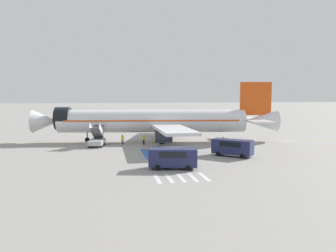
{
  "coord_description": "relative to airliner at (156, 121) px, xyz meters",
  "views": [
    {
      "loc": [
        -8.82,
        -56.7,
        8.24
      ],
      "look_at": [
        1.51,
        -0.66,
        2.87
      ],
      "focal_mm": 35.0,
      "sensor_mm": 36.0,
      "label": 1
    }
  ],
  "objects": [
    {
      "name": "ground_plane",
      "position": [
        0.53,
        -0.45,
        -3.67
      ],
      "size": [
        600.0,
        600.0,
        0.0
      ],
      "primitive_type": "plane",
      "color": "gray"
    },
    {
      "name": "apron_leadline_yellow",
      "position": [
        -0.58,
        0.08,
        -3.66
      ],
      "size": [
        76.06,
        10.5,
        0.01
      ],
      "primitive_type": "cube",
      "rotation": [
        0.0,
        0.0,
        1.44
      ],
      "color": "gold",
      "rests_on": "ground_plane"
    },
    {
      "name": "apron_stand_patch_blue",
      "position": [
        -0.58,
        -11.98,
        -3.66
      ],
      "size": [
        5.89,
        8.4,
        0.01
      ],
      "primitive_type": "cube",
      "color": "#2856A8",
      "rests_on": "ground_plane"
    },
    {
      "name": "apron_walkway_bar_0",
      "position": [
        -3.58,
        -25.82,
        -3.66
      ],
      "size": [
        0.44,
        3.6,
        0.01
      ],
      "primitive_type": "cube",
      "color": "silver",
      "rests_on": "ground_plane"
    },
    {
      "name": "apron_walkway_bar_1",
      "position": [
        -2.38,
        -25.82,
        -3.66
      ],
      "size": [
        0.44,
        3.6,
        0.01
      ],
      "primitive_type": "cube",
      "color": "silver",
      "rests_on": "ground_plane"
    },
    {
      "name": "apron_walkway_bar_2",
      "position": [
        -1.18,
        -25.82,
        -3.66
      ],
      "size": [
        0.44,
        3.6,
        0.01
      ],
      "primitive_type": "cube",
      "color": "silver",
      "rests_on": "ground_plane"
    },
    {
      "name": "apron_walkway_bar_3",
      "position": [
        0.02,
        -25.82,
        -3.66
      ],
      "size": [
        0.44,
        3.6,
        0.01
      ],
      "primitive_type": "cube",
      "color": "silver",
      "rests_on": "ground_plane"
    },
    {
      "name": "apron_walkway_bar_4",
      "position": [
        1.22,
        -25.82,
        -3.66
      ],
      "size": [
        0.44,
        3.6,
        0.01
      ],
      "primitive_type": "cube",
      "color": "silver",
      "rests_on": "ground_plane"
    },
    {
      "name": "airliner",
      "position": [
        0.0,
        0.0,
        0.0
      ],
      "size": [
        43.28,
        31.36,
        10.58
      ],
      "rotation": [
        0.0,
        0.0,
        1.44
      ],
      "color": "silver",
      "rests_on": "ground_plane"
    },
    {
      "name": "boarding_stairs_forward",
      "position": [
        -10.11,
        -3.23,
        -2.68
      ],
      "size": [
        2.82,
        5.44,
        4.0
      ],
      "rotation": [
        0.0,
        0.0,
        -0.13
      ],
      "color": "#ADB2BA",
      "rests_on": "ground_plane"
    },
    {
      "name": "fuel_tanker",
      "position": [
        8.82,
        18.26,
        -1.88
      ],
      "size": [
        10.79,
        3.07,
        3.53
      ],
      "rotation": [
        0.0,
        0.0,
        1.62
      ],
      "color": "#38383D",
      "rests_on": "ground_plane"
    },
    {
      "name": "service_van_0",
      "position": [
        -1.19,
        -21.73,
        -2.3
      ],
      "size": [
        5.66,
        3.1,
        2.3
      ],
      "rotation": [
        0.0,
        0.0,
        4.49
      ],
      "color": "#1E234C",
      "rests_on": "ground_plane"
    },
    {
      "name": "service_van_1",
      "position": [
        8.2,
        -15.75,
        -2.31
      ],
      "size": [
        5.27,
        5.02,
        2.28
      ],
      "rotation": [
        0.0,
        0.0,
        0.83
      ],
      "color": "#1E234C",
      "rests_on": "ground_plane"
    },
    {
      "name": "baggage_cart",
      "position": [
        -0.57,
        -8.82,
        -3.41
      ],
      "size": [
        2.73,
        2.99,
        0.87
      ],
      "rotation": [
        0.0,
        0.0,
        3.76
      ],
      "color": "gray",
      "rests_on": "ground_plane"
    },
    {
      "name": "ground_crew_0",
      "position": [
        9.94,
        -7.33,
        -2.73
      ],
      "size": [
        0.44,
        0.24,
        1.64
      ],
      "rotation": [
        0.0,
        0.0,
        3.17
      ],
      "color": "#191E38",
      "rests_on": "ground_plane"
    },
    {
      "name": "ground_crew_1",
      "position": [
        -2.45,
        -2.99,
        -2.76
      ],
      "size": [
        0.48,
        0.36,
        1.59
      ],
      "rotation": [
        0.0,
        0.0,
        3.47
      ],
      "color": "#191E38",
      "rests_on": "ground_plane"
    },
    {
      "name": "ground_crew_2",
      "position": [
        -5.94,
        -2.27,
        -2.72
      ],
      "size": [
        0.48,
        0.35,
        1.66
      ],
      "rotation": [
        0.0,
        0.0,
        2.83
      ],
      "color": "#191E38",
      "rests_on": "ground_plane"
    }
  ]
}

